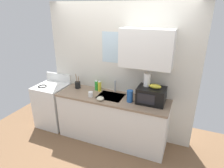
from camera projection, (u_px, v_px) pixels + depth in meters
kitchen_wall_assembly at (124, 68)px, 3.53m from camera, size 2.82×0.42×2.50m
counter_unit at (112, 118)px, 3.63m from camera, size 2.05×0.63×0.90m
sink_faucet at (115, 86)px, 3.65m from camera, size 0.03×0.03×0.22m
stove_range at (53, 105)px, 4.13m from camera, size 0.60×0.60×1.08m
microwave at (151, 95)px, 3.21m from camera, size 0.46×0.35×0.27m
banana_bunch at (155, 86)px, 3.13m from camera, size 0.20×0.11×0.07m
paper_towel_roll at (147, 80)px, 3.20m from camera, size 0.11×0.11×0.22m
dish_soap_bottle_yellow at (100, 86)px, 3.67m from camera, size 0.07×0.07×0.23m
dish_soap_bottle_green at (96, 85)px, 3.73m from camera, size 0.06×0.06×0.22m
cereal_canister at (130, 96)px, 3.26m from camera, size 0.10×0.10×0.20m
mug_white at (91, 94)px, 3.46m from camera, size 0.08×0.08×0.09m
utensil_crock at (78, 85)px, 3.83m from camera, size 0.11×0.11×0.30m
small_bowl at (100, 99)px, 3.33m from camera, size 0.13×0.13×0.06m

